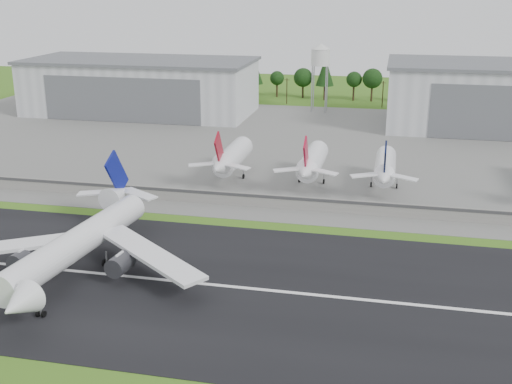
% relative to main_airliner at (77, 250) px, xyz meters
% --- Properties ---
extents(ground, '(600.00, 600.00, 0.00)m').
position_rel_main_airliner_xyz_m(ground, '(30.71, -9.57, -4.89)').
color(ground, '#326618').
rests_on(ground, ground).
extents(runway, '(320.00, 60.00, 0.10)m').
position_rel_main_airliner_xyz_m(runway, '(30.71, 0.43, -4.84)').
color(runway, black).
rests_on(runway, ground).
extents(runway_centerline, '(220.00, 1.00, 0.02)m').
position_rel_main_airliner_xyz_m(runway_centerline, '(30.71, 0.43, -4.78)').
color(runway_centerline, white).
rests_on(runway_centerline, runway).
extents(apron, '(320.00, 150.00, 0.10)m').
position_rel_main_airliner_xyz_m(apron, '(30.71, 110.43, -4.84)').
color(apron, slate).
rests_on(apron, ground).
extents(blast_fence, '(240.00, 0.61, 3.50)m').
position_rel_main_airliner_xyz_m(blast_fence, '(30.71, 45.42, -3.09)').
color(blast_fence, gray).
rests_on(blast_fence, ground).
extents(hangar_west, '(97.00, 44.00, 23.20)m').
position_rel_main_airliner_xyz_m(hangar_west, '(-49.29, 155.35, 6.74)').
color(hangar_west, silver).
rests_on(hangar_west, ground).
extents(water_tower, '(8.40, 8.40, 29.40)m').
position_rel_main_airliner_xyz_m(water_tower, '(25.71, 175.43, 19.66)').
color(water_tower, '#99999E').
rests_on(water_tower, ground).
extents(utility_poles, '(230.00, 3.00, 12.00)m').
position_rel_main_airliner_xyz_m(utility_poles, '(30.71, 190.43, -4.89)').
color(utility_poles, black).
rests_on(utility_poles, ground).
extents(treeline, '(320.00, 16.00, 22.00)m').
position_rel_main_airliner_xyz_m(treeline, '(30.71, 205.43, -4.89)').
color(treeline, black).
rests_on(treeline, ground).
extents(main_airliner, '(56.95, 59.27, 18.17)m').
position_rel_main_airliner_xyz_m(main_airliner, '(0.00, 0.00, 0.00)').
color(main_airliner, white).
rests_on(main_airliner, runway).
extents(parked_jet_red_a, '(7.36, 31.29, 16.94)m').
position_rel_main_airliner_xyz_m(parked_jet_red_a, '(13.37, 67.03, 1.53)').
color(parked_jet_red_a, white).
rests_on(parked_jet_red_a, ground).
extents(parked_jet_red_b, '(7.36, 31.29, 16.89)m').
position_rel_main_airliner_xyz_m(parked_jet_red_b, '(36.68, 67.02, 1.48)').
color(parked_jet_red_b, white).
rests_on(parked_jet_red_b, ground).
extents(parked_jet_navy, '(7.36, 31.29, 16.66)m').
position_rel_main_airliner_xyz_m(parked_jet_navy, '(56.86, 66.99, 1.26)').
color(parked_jet_navy, white).
rests_on(parked_jet_navy, ground).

